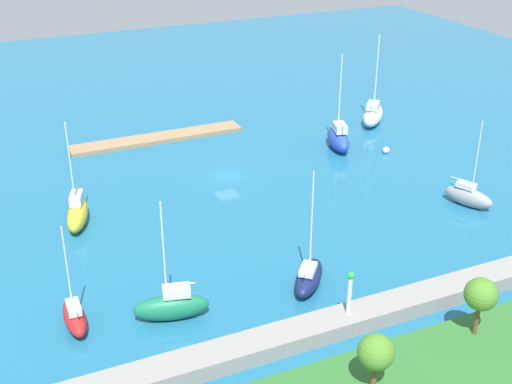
{
  "coord_description": "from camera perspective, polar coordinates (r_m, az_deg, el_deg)",
  "views": [
    {
      "loc": [
        26.5,
        66.67,
        32.72
      ],
      "look_at": [
        0.0,
        8.2,
        1.5
      ],
      "focal_mm": 47.46,
      "sensor_mm": 36.0,
      "label": 1
    }
  ],
  "objects": [
    {
      "name": "pier_dock",
      "position": [
        90.06,
        -8.31,
        4.52
      ],
      "size": [
        22.82,
        3.18,
        0.5
      ],
      "primitive_type": "cube",
      "color": "#997A56",
      "rests_on": "ground"
    },
    {
      "name": "sailboat_blue_lone_north",
      "position": [
        86.56,
        6.96,
        4.54
      ],
      "size": [
        4.1,
        7.08,
        12.13
      ],
      "rotation": [
        0.0,
        0.0,
        4.43
      ],
      "color": "#2347B2",
      "rests_on": "water"
    },
    {
      "name": "sailboat_red_far_north",
      "position": [
        55.37,
        -15.06,
        -10.07
      ],
      "size": [
        1.66,
        5.04,
        8.81
      ],
      "rotation": [
        0.0,
        0.0,
        4.7
      ],
      "color": "red",
      "rests_on": "water"
    },
    {
      "name": "sailboat_gray_inner_mooring",
      "position": [
        74.9,
        17.47,
        -0.34
      ],
      "size": [
        3.71,
        5.66,
        9.54
      ],
      "rotation": [
        0.0,
        0.0,
        1.96
      ],
      "color": "gray",
      "rests_on": "water"
    },
    {
      "name": "park_tree_mideast",
      "position": [
        46.35,
        10.08,
        -13.18
      ],
      "size": [
        2.5,
        2.5,
        4.25
      ],
      "color": "brown",
      "rests_on": "shoreline_park"
    },
    {
      "name": "breakwater",
      "position": [
        55.16,
        9.72,
        -10.02
      ],
      "size": [
        63.42,
        2.67,
        1.34
      ],
      "primitive_type": "cube",
      "color": "gray",
      "rests_on": "ground"
    },
    {
      "name": "sailboat_yellow_west_end",
      "position": [
        69.83,
        -14.82,
        -1.73
      ],
      "size": [
        3.78,
        6.54,
        11.08
      ],
      "rotation": [
        0.0,
        0.0,
        1.25
      ],
      "color": "yellow",
      "rests_on": "water"
    },
    {
      "name": "sailboat_green_lone_south",
      "position": [
        54.66,
        -7.12,
        -9.49
      ],
      "size": [
        6.28,
        3.22,
        10.48
      ],
      "rotation": [
        0.0,
        0.0,
        6.04
      ],
      "color": "#19724C",
      "rests_on": "water"
    },
    {
      "name": "park_tree_west",
      "position": [
        52.69,
        18.43,
        -8.22
      ],
      "size": [
        2.5,
        2.5,
        4.77
      ],
      "color": "brown",
      "rests_on": "shoreline_park"
    },
    {
      "name": "water",
      "position": [
        78.85,
        -2.46,
        1.39
      ],
      "size": [
        160.0,
        160.0,
        0.0
      ],
      "primitive_type": "plane",
      "color": "#1E668C",
      "rests_on": "ground"
    },
    {
      "name": "harbor_beacon",
      "position": [
        52.51,
        7.91,
        -8.17
      ],
      "size": [
        0.56,
        0.56,
        3.73
      ],
      "color": "silver",
      "rests_on": "breakwater"
    },
    {
      "name": "mooring_buoy_white",
      "position": [
        86.34,
        10.9,
        3.48
      ],
      "size": [
        0.85,
        0.85,
        0.85
      ],
      "primitive_type": "sphere",
      "color": "white",
      "rests_on": "water"
    },
    {
      "name": "sailboat_white_east_end",
      "position": [
        95.97,
        9.83,
        6.48
      ],
      "size": [
        6.81,
        7.2,
        12.31
      ],
      "rotation": [
        0.0,
        0.0,
        3.98
      ],
      "color": "white",
      "rests_on": "water"
    },
    {
      "name": "shoreline_park",
      "position": [
        50.41,
        14.86,
        -14.98
      ],
      "size": [
        50.2,
        9.19,
        0.83
      ],
      "primitive_type": "cube",
      "color": "#2D6B2D",
      "rests_on": "ground"
    },
    {
      "name": "sailboat_navy_center_basin",
      "position": [
        58.3,
        4.47,
        -7.13
      ],
      "size": [
        5.32,
        5.69,
        10.68
      ],
      "rotation": [
        0.0,
        0.0,
        4.0
      ],
      "color": "#141E4C",
      "rests_on": "water"
    }
  ]
}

